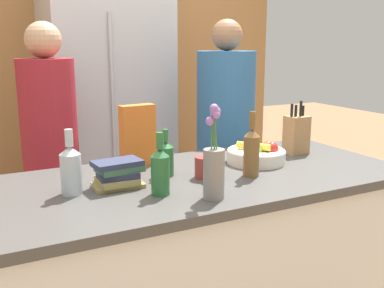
% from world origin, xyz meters
% --- Properties ---
extents(kitchen_island, '(1.83, 0.83, 0.91)m').
position_xyz_m(kitchen_island, '(0.00, 0.00, 0.45)').
color(kitchen_island, silver).
rests_on(kitchen_island, ground_plane).
extents(back_wall_wood, '(3.03, 0.12, 2.60)m').
position_xyz_m(back_wall_wood, '(0.00, 1.70, 1.30)').
color(back_wall_wood, '#9E6B3D').
rests_on(back_wall_wood, ground_plane).
extents(refrigerator, '(0.79, 0.62, 2.01)m').
position_xyz_m(refrigerator, '(-0.02, 1.34, 1.00)').
color(refrigerator, '#B7B7BC').
rests_on(refrigerator, ground_plane).
extents(fruit_bowl, '(0.28, 0.28, 0.10)m').
position_xyz_m(fruit_bowl, '(0.34, 0.07, 0.95)').
color(fruit_bowl, silver).
rests_on(fruit_bowl, kitchen_island).
extents(knife_block, '(0.11, 0.09, 0.28)m').
position_xyz_m(knife_block, '(0.63, 0.14, 1.01)').
color(knife_block, '#A87A4C').
rests_on(knife_block, kitchen_island).
extents(flower_vase, '(0.08, 0.08, 0.36)m').
position_xyz_m(flower_vase, '(-0.11, -0.28, 1.03)').
color(flower_vase, gray).
rests_on(flower_vase, kitchen_island).
extents(cereal_box, '(0.17, 0.07, 0.29)m').
position_xyz_m(cereal_box, '(-0.19, 0.28, 1.05)').
color(cereal_box, orange).
rests_on(cereal_box, kitchen_island).
extents(coffee_mug, '(0.09, 0.12, 0.09)m').
position_xyz_m(coffee_mug, '(-0.01, -0.04, 0.95)').
color(coffee_mug, '#99332D').
rests_on(coffee_mug, kitchen_island).
extents(book_stack, '(0.20, 0.15, 0.11)m').
position_xyz_m(book_stack, '(-0.38, 0.01, 0.96)').
color(book_stack, '#99844C').
rests_on(book_stack, kitchen_island).
extents(bottle_oil, '(0.07, 0.07, 0.24)m').
position_xyz_m(bottle_oil, '(-0.27, -0.15, 1.00)').
color(bottle_oil, '#286633').
rests_on(bottle_oil, kitchen_island).
extents(bottle_vinegar, '(0.07, 0.07, 0.21)m').
position_xyz_m(bottle_vinegar, '(-0.15, 0.07, 0.99)').
color(bottle_vinegar, '#286633').
rests_on(bottle_vinegar, kitchen_island).
extents(bottle_wine, '(0.07, 0.07, 0.28)m').
position_xyz_m(bottle_wine, '(0.18, -0.10, 1.02)').
color(bottle_wine, brown).
rests_on(bottle_wine, kitchen_island).
extents(bottle_water, '(0.08, 0.08, 0.25)m').
position_xyz_m(bottle_water, '(-0.57, 0.01, 1.01)').
color(bottle_water, '#B2BCC1').
rests_on(bottle_water, kitchen_island).
extents(person_at_sink, '(0.29, 0.29, 1.58)m').
position_xyz_m(person_at_sink, '(-0.52, 0.74, 0.90)').
color(person_at_sink, '#383842').
rests_on(person_at_sink, ground_plane).
extents(person_in_blue, '(0.36, 0.36, 1.61)m').
position_xyz_m(person_in_blue, '(0.54, 0.71, 0.90)').
color(person_in_blue, '#383842').
rests_on(person_in_blue, ground_plane).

